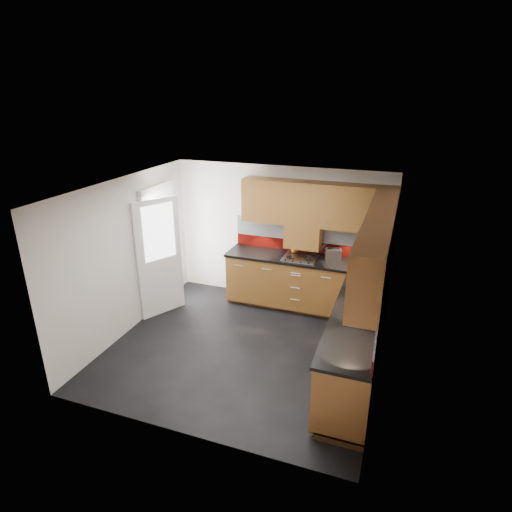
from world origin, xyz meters
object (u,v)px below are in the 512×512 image
at_px(utensil_pot, 295,248).
at_px(food_processor, 366,268).
at_px(toaster, 333,254).
at_px(gas_hob, 300,257).

relative_size(utensil_pot, food_processor, 1.31).
bearing_deg(utensil_pot, toaster, -5.95).
distance_m(toaster, food_processor, 0.80).
bearing_deg(toaster, gas_hob, -166.13).
distance_m(utensil_pot, toaster, 0.68).
distance_m(gas_hob, utensil_pot, 0.26).
relative_size(gas_hob, utensil_pot, 1.36).
height_order(utensil_pot, food_processor, utensil_pot).
xyz_separation_m(gas_hob, toaster, (0.52, 0.13, 0.08)).
height_order(gas_hob, utensil_pot, utensil_pot).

